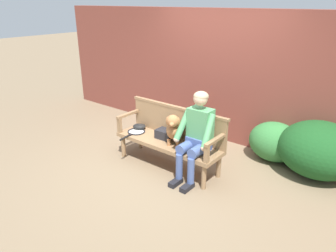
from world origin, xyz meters
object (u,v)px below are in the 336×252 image
at_px(dog_on_bench, 174,128).
at_px(baseball_glove, 139,126).
at_px(garden_bench, 168,144).
at_px(tennis_racket, 135,132).
at_px(person_seated, 197,133).
at_px(sports_bag, 165,134).

bearing_deg(dog_on_bench, baseball_glove, 172.64).
xyz_separation_m(garden_bench, tennis_racket, (-0.63, -0.07, 0.06)).
bearing_deg(garden_bench, dog_on_bench, -9.68).
relative_size(garden_bench, baseball_glove, 7.92).
bearing_deg(tennis_racket, person_seated, 2.88).
relative_size(dog_on_bench, sports_bag, 1.80).
distance_m(tennis_racket, baseball_glove, 0.17).
distance_m(dog_on_bench, baseball_glove, 0.84).
height_order(person_seated, baseball_glove, person_seated).
bearing_deg(baseball_glove, tennis_racket, -101.01).
xyz_separation_m(baseball_glove, sports_bag, (0.58, -0.03, 0.03)).
distance_m(dog_on_bench, tennis_racket, 0.80).
distance_m(garden_bench, baseball_glove, 0.69).
bearing_deg(person_seated, baseball_glove, 175.39).
bearing_deg(tennis_racket, garden_bench, 6.67).
xyz_separation_m(dog_on_bench, baseball_glove, (-0.81, 0.10, -0.21)).
bearing_deg(garden_bench, sports_bag, 150.91).
relative_size(garden_bench, dog_on_bench, 3.45).
bearing_deg(baseball_glove, sports_bag, -33.07).
distance_m(garden_bench, tennis_racket, 0.63).
bearing_deg(tennis_racket, sports_bag, 13.88).
xyz_separation_m(garden_bench, dog_on_bench, (0.13, -0.02, 0.31)).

